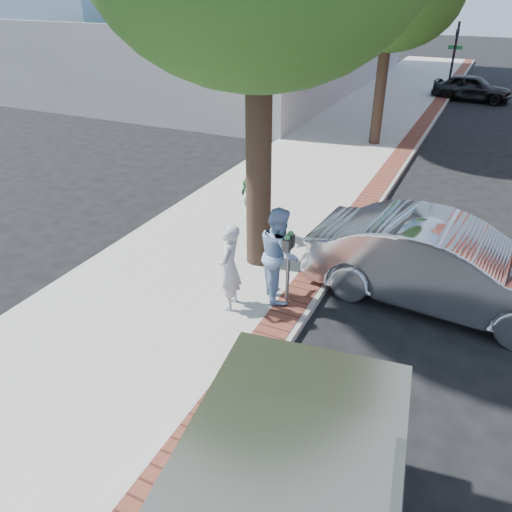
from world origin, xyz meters
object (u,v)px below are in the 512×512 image
Objects in this scene: sedan_silver at (444,265)px; bg_car at (472,88)px; parking_meter at (288,254)px; person_green at (254,199)px; person_gray at (229,268)px; person_officer at (279,254)px.

sedan_silver reaches higher than bg_car.
person_green is (-1.83, 2.37, -0.14)m from parking_meter.
person_green reaches higher than person_gray.
bg_car is (-1.11, 20.32, -0.18)m from sedan_silver.
person_gray is 0.43× the size of bg_car.
person_officer is at bearing 148.22° from parking_meter.
sedan_silver is 20.35m from bg_car.
person_officer reaches higher than person_green.
person_green is (-0.92, 2.95, 0.08)m from person_gray.
person_gray is 0.99m from person_officer.
parking_meter is at bearing 162.55° from person_green.
person_officer reaches higher than bg_car.
parking_meter is 0.32m from person_officer.
person_green is 4.51m from sedan_silver.
person_officer is 21.69m from bg_car.
person_gray is 0.92× the size of person_green.
person_gray reaches higher than bg_car.
person_officer reaches higher than person_gray.
person_gray is 3.10m from person_green.
sedan_silver is at bearing 109.54° from person_gray.
sedan_silver is 1.31× the size of bg_car.
sedan_silver is (2.82, 1.30, -0.23)m from person_officer.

